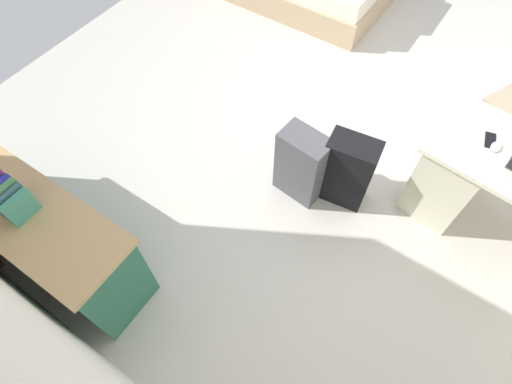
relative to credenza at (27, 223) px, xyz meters
The scene contains 8 objects.
ground_plane 2.57m from the credenza, 121.03° to the right, with size 6.12×6.12×0.00m, color beige.
wall_back 1.73m from the credenza, 163.77° to the left, with size 4.92×0.10×2.88m, color white.
credenza is the anchor object (origin of this frame).
suitcase_black 2.25m from the credenza, 134.19° to the right, with size 0.36×0.22×0.62m, color black.
suitcase_spare_grey 1.94m from the credenza, 130.55° to the right, with size 0.36×0.22×0.62m, color #4C4C51.
computer_mouse 3.09m from the credenza, 139.67° to the right, with size 0.06×0.10×0.03m, color white.
cell_phone_by_mouse 3.08m from the credenza, 138.51° to the right, with size 0.07×0.14×0.01m, color black.
book_row 0.51m from the credenza, behind, with size 0.23×0.17×0.22m.
Camera 1 is at (-0.68, 2.41, 2.78)m, focal length 28.84 mm.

